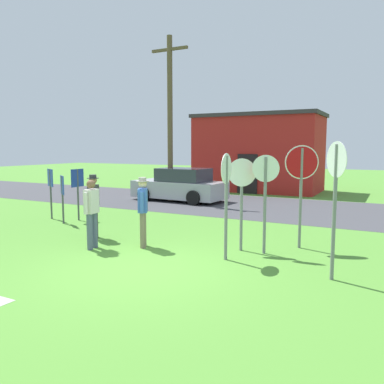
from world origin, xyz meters
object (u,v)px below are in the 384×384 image
at_px(person_in_blue, 143,208).
at_px(person_on_left, 92,210).
at_px(stop_sign_rear_right, 242,189).
at_px(stop_sign_rear_left, 335,188).
at_px(utility_pole, 170,116).
at_px(stop_sign_leaning_left, 226,189).
at_px(stop_sign_far_back, 301,178).
at_px(person_in_dark_shirt, 94,202).
at_px(info_panel_leftmost, 78,185).
at_px(stop_sign_nearest, 265,189).
at_px(info_panel_middle, 62,191).
at_px(info_panel_rightmost, 50,185).
at_px(parked_car_on_street, 180,186).

xyz_separation_m(person_in_blue, person_on_left, (-1.01, -0.71, -0.03)).
bearing_deg(stop_sign_rear_right, stop_sign_rear_left, -28.44).
bearing_deg(utility_pole, stop_sign_rear_right, -48.18).
distance_m(utility_pole, stop_sign_leaning_left, 9.90).
distance_m(stop_sign_far_back, person_in_dark_shirt, 5.46).
bearing_deg(info_panel_leftmost, person_in_blue, -25.86).
xyz_separation_m(stop_sign_rear_left, person_in_dark_shirt, (-6.25, 0.52, -0.74)).
height_order(stop_sign_far_back, stop_sign_nearest, stop_sign_far_back).
bearing_deg(stop_sign_rear_left, person_in_blue, 175.47).
xyz_separation_m(utility_pole, stop_sign_leaning_left, (5.94, -7.59, -2.29)).
distance_m(stop_sign_leaning_left, info_panel_middle, 6.42).
height_order(info_panel_leftmost, info_panel_middle, info_panel_leftmost).
bearing_deg(utility_pole, info_panel_rightmost, -102.87).
relative_size(stop_sign_far_back, person_on_left, 1.49).
bearing_deg(stop_sign_nearest, info_panel_rightmost, 173.57).
relative_size(person_in_dark_shirt, info_panel_rightmost, 1.01).
height_order(utility_pole, stop_sign_rear_left, utility_pole).
relative_size(utility_pole, stop_sign_leaning_left, 3.14).
relative_size(utility_pole, person_in_dark_shirt, 4.24).
relative_size(stop_sign_rear_left, info_panel_middle, 1.66).
bearing_deg(info_panel_rightmost, person_on_left, -31.07).
bearing_deg(person_in_blue, stop_sign_rear_left, -4.53).
xyz_separation_m(person_in_dark_shirt, info_panel_middle, (-2.29, 1.10, 0.08)).
relative_size(stop_sign_far_back, stop_sign_nearest, 1.10).
height_order(stop_sign_nearest, info_panel_leftmost, stop_sign_nearest).
bearing_deg(person_in_dark_shirt, person_in_blue, -5.43).
height_order(stop_sign_rear_left, info_panel_middle, stop_sign_rear_left).
bearing_deg(utility_pole, parked_car_on_street, 33.63).
xyz_separation_m(stop_sign_rear_right, stop_sign_rear_left, (2.28, -1.23, 0.24)).
relative_size(parked_car_on_street, person_on_left, 2.61).
bearing_deg(person_in_dark_shirt, stop_sign_far_back, 16.62).
relative_size(utility_pole, stop_sign_rear_left, 2.85).
xyz_separation_m(parked_car_on_street, person_in_dark_shirt, (1.60, -7.60, 0.30)).
height_order(person_on_left, info_panel_rightmost, info_panel_rightmost).
height_order(stop_sign_rear_left, person_in_dark_shirt, stop_sign_rear_left).
height_order(info_panel_leftmost, info_panel_rightmost, info_panel_leftmost).
height_order(stop_sign_far_back, info_panel_leftmost, stop_sign_far_back).
bearing_deg(info_panel_middle, stop_sign_far_back, 3.40).
distance_m(person_in_blue, info_panel_middle, 4.21).
bearing_deg(person_on_left, utility_pole, 108.09).
bearing_deg(stop_sign_nearest, info_panel_leftmost, 170.74).
xyz_separation_m(stop_sign_rear_right, info_panel_leftmost, (-6.24, 1.06, -0.28)).
bearing_deg(stop_sign_rear_left, stop_sign_rear_right, 151.56).
relative_size(stop_sign_rear_right, person_in_blue, 1.27).
height_order(stop_sign_rear_right, person_on_left, stop_sign_rear_right).
distance_m(stop_sign_rear_left, info_panel_leftmost, 8.84).
distance_m(parked_car_on_street, stop_sign_nearest, 9.32).
distance_m(person_in_blue, person_on_left, 1.23).
relative_size(stop_sign_nearest, stop_sign_rear_left, 0.89).
height_order(utility_pole, stop_sign_nearest, utility_pole).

